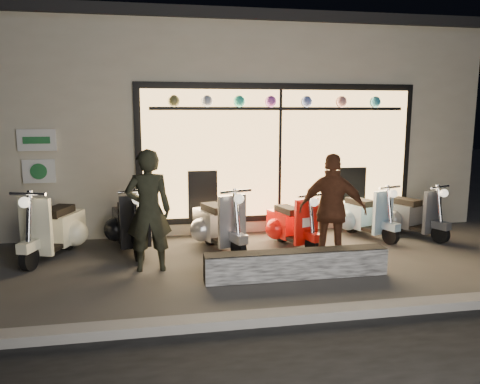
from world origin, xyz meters
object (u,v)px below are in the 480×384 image
object	(u,v)px
graffiti_barrier	(296,264)
scooter_red	(290,224)
woman	(332,210)
scooter_silver	(217,224)
man	(149,211)

from	to	relation	value
graffiti_barrier	scooter_red	distance (m)	1.68
scooter_red	woman	distance (m)	1.32
scooter_silver	scooter_red	distance (m)	1.29
scooter_red	man	distance (m)	2.64
man	woman	xyz separation A→B (m)	(2.74, -0.26, -0.05)
graffiti_barrier	man	xyz separation A→B (m)	(-2.05, 0.71, 0.71)
scooter_silver	woman	world-z (taller)	woman
scooter_silver	scooter_red	size ratio (longest dim) A/B	1.10
man	graffiti_barrier	bearing A→B (deg)	160.31
graffiti_barrier	man	size ratio (longest dim) A/B	1.45
scooter_red	man	world-z (taller)	man
scooter_red	man	xyz separation A→B (m)	(-2.42, -0.92, 0.52)
scooter_red	man	size ratio (longest dim) A/B	0.75
graffiti_barrier	man	world-z (taller)	man
man	woman	bearing A→B (deg)	173.87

